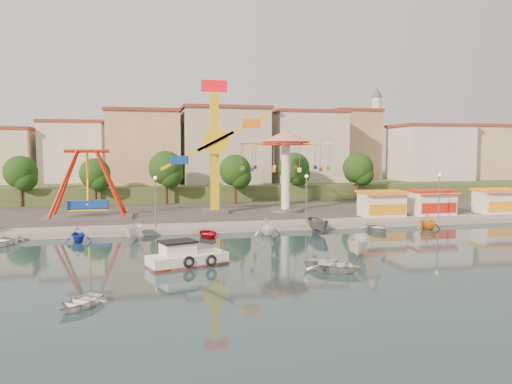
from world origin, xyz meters
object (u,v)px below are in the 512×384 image
object	(u,v)px
pirate_ship_ride	(88,186)
cabin_motorboat	(185,258)
kamikaze_tower	(219,152)
wave_swinger	(286,153)
rowboat_a	(333,265)
skiff	(358,246)

from	to	relation	value
pirate_ship_ride	cabin_motorboat	size ratio (longest dim) A/B	1.63
kamikaze_tower	wave_swinger	distance (m)	8.64
pirate_ship_ride	cabin_motorboat	bearing A→B (deg)	-68.96
pirate_ship_ride	rowboat_a	size ratio (longest dim) A/B	2.46
pirate_ship_ride	kamikaze_tower	size ratio (longest dim) A/B	0.61
rowboat_a	skiff	distance (m)	5.57
cabin_motorboat	wave_swinger	bearing A→B (deg)	41.14
rowboat_a	wave_swinger	bearing A→B (deg)	38.12
rowboat_a	pirate_ship_ride	bearing A→B (deg)	82.04
cabin_motorboat	skiff	world-z (taller)	cabin_motorboat
wave_swinger	rowboat_a	xyz separation A→B (m)	(-4.82, -29.11, -7.77)
kamikaze_tower	rowboat_a	distance (m)	30.55
wave_swinger	cabin_motorboat	xyz separation A→B (m)	(-14.81, -25.24, -7.66)
kamikaze_tower	rowboat_a	world-z (taller)	kamikaze_tower
wave_swinger	pirate_ship_ride	bearing A→B (deg)	-177.49
cabin_motorboat	rowboat_a	world-z (taller)	cabin_motorboat
kamikaze_tower	rowboat_a	bearing A→B (deg)	-82.57
pirate_ship_ride	skiff	distance (m)	33.38
wave_swinger	rowboat_a	world-z (taller)	wave_swinger
pirate_ship_ride	kamikaze_tower	world-z (taller)	kamikaze_tower
pirate_ship_ride	kamikaze_tower	bearing A→B (deg)	4.47
wave_swinger	rowboat_a	distance (m)	30.51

